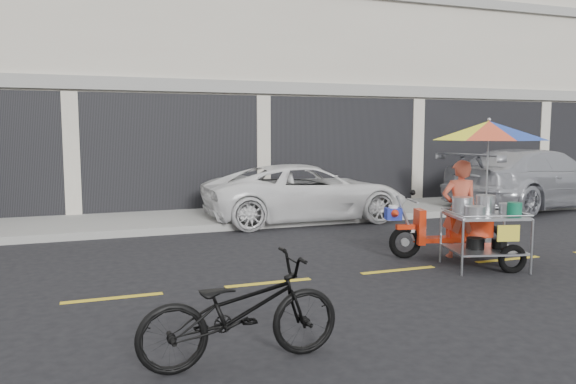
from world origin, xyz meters
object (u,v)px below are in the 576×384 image
object	(u,v)px
white_pickup	(306,193)
near_bicycle	(241,311)
food_vendor_rig	(476,172)
silver_pickup	(535,179)

from	to	relation	value
white_pickup	near_bicycle	world-z (taller)	white_pickup
near_bicycle	food_vendor_rig	distance (m)	5.06
white_pickup	near_bicycle	size ratio (longest dim) A/B	2.54
food_vendor_rig	white_pickup	bearing A→B (deg)	115.19
white_pickup	silver_pickup	bearing A→B (deg)	-91.33
white_pickup	food_vendor_rig	world-z (taller)	food_vendor_rig
white_pickup	near_bicycle	xyz separation A→B (m)	(-3.49, -7.09, -0.16)
silver_pickup	near_bicycle	xyz separation A→B (m)	(-9.86, -6.88, -0.31)
silver_pickup	food_vendor_rig	bearing A→B (deg)	118.58
white_pickup	near_bicycle	distance (m)	7.90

